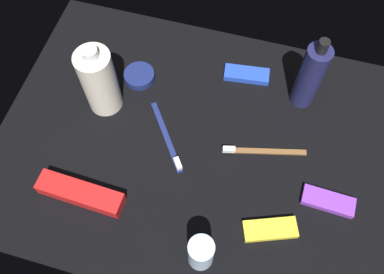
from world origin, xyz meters
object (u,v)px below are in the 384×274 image
(deodorant_stick, at_px, (201,253))
(snack_bar_blue, at_px, (247,74))
(cream_tin_left, at_px, (139,76))
(snack_bar_purple, at_px, (328,201))
(toothpaste_box_red, at_px, (81,193))
(lotion_bottle, at_px, (310,76))
(snack_bar_yellow, at_px, (270,229))
(bodywash_bottle, at_px, (99,81))
(toothbrush_navy, at_px, (168,140))
(toothbrush_brown, at_px, (259,150))

(deodorant_stick, distance_m, snack_bar_blue, 0.43)
(snack_bar_blue, xyz_separation_m, cream_tin_left, (0.24, 0.07, 0.00))
(cream_tin_left, bearing_deg, snack_bar_blue, -163.28)
(snack_bar_purple, height_order, snack_bar_blue, same)
(deodorant_stick, bearing_deg, toothpaste_box_red, -11.76)
(lotion_bottle, height_order, cream_tin_left, lotion_bottle)
(snack_bar_yellow, distance_m, snack_bar_blue, 0.37)
(deodorant_stick, bearing_deg, lotion_bottle, -107.54)
(snack_bar_purple, relative_size, cream_tin_left, 1.47)
(deodorant_stick, relative_size, snack_bar_yellow, 0.88)
(lotion_bottle, relative_size, bodywash_bottle, 1.06)
(deodorant_stick, xyz_separation_m, toothbrush_navy, (0.13, -0.22, -0.04))
(toothbrush_navy, bearing_deg, snack_bar_yellow, 151.57)
(toothbrush_navy, xyz_separation_m, snack_bar_yellow, (-0.25, 0.13, 0.00))
(toothbrush_brown, relative_size, snack_bar_purple, 1.71)
(bodywash_bottle, relative_size, toothpaste_box_red, 1.06)
(snack_bar_yellow, bearing_deg, lotion_bottle, -112.96)
(lotion_bottle, relative_size, snack_bar_yellow, 1.90)
(deodorant_stick, bearing_deg, snack_bar_yellow, -143.22)
(lotion_bottle, distance_m, bodywash_bottle, 0.44)
(bodywash_bottle, bearing_deg, toothbrush_brown, 175.31)
(lotion_bottle, distance_m, snack_bar_yellow, 0.33)
(toothbrush_brown, distance_m, cream_tin_left, 0.33)
(lotion_bottle, relative_size, snack_bar_purple, 1.90)
(bodywash_bottle, xyz_separation_m, toothbrush_brown, (-0.36, 0.03, -0.08))
(toothbrush_brown, distance_m, snack_bar_yellow, 0.17)
(toothbrush_navy, relative_size, cream_tin_left, 2.16)
(toothbrush_navy, relative_size, snack_bar_yellow, 1.47)
(snack_bar_yellow, relative_size, snack_bar_blue, 1.00)
(deodorant_stick, height_order, toothbrush_brown, deodorant_stick)
(snack_bar_yellow, xyz_separation_m, snack_bar_purple, (-0.10, -0.09, 0.00))
(bodywash_bottle, relative_size, snack_bar_blue, 1.79)
(lotion_bottle, height_order, snack_bar_blue, lotion_bottle)
(toothbrush_navy, distance_m, snack_bar_blue, 0.25)
(toothbrush_brown, height_order, snack_bar_blue, toothbrush_brown)
(toothbrush_brown, xyz_separation_m, snack_bar_yellow, (-0.05, 0.16, 0.00))
(snack_bar_yellow, height_order, snack_bar_blue, same)
(toothpaste_box_red, bearing_deg, lotion_bottle, -135.65)
(snack_bar_purple, distance_m, cream_tin_left, 0.50)
(snack_bar_blue, bearing_deg, toothbrush_brown, 102.97)
(toothbrush_brown, distance_m, snack_bar_blue, 0.20)
(bodywash_bottle, distance_m, deodorant_stick, 0.41)
(lotion_bottle, relative_size, toothpaste_box_red, 1.12)
(toothbrush_navy, bearing_deg, deodorant_stick, 120.74)
(snack_bar_yellow, bearing_deg, toothbrush_brown, -92.38)
(snack_bar_purple, bearing_deg, toothbrush_navy, -5.25)
(toothbrush_navy, relative_size, snack_bar_blue, 1.47)
(bodywash_bottle, height_order, snack_bar_yellow, bodywash_bottle)
(snack_bar_blue, bearing_deg, deodorant_stick, 83.65)
(cream_tin_left, bearing_deg, snack_bar_purple, 157.99)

